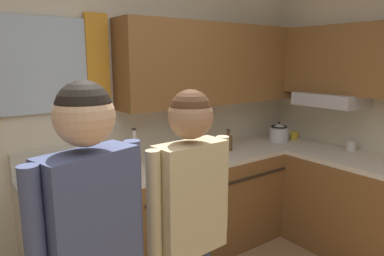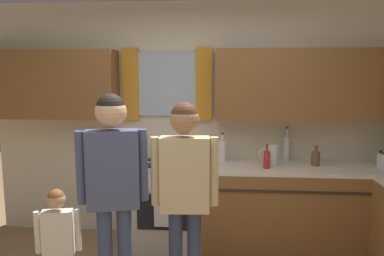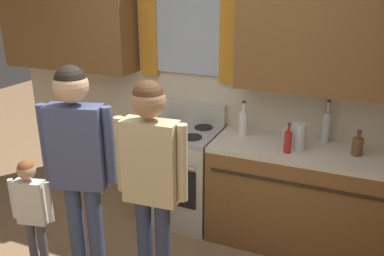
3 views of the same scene
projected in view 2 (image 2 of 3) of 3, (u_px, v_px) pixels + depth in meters
back_wall_unit at (199, 107)px, 4.01m from camera, size 4.60×0.42×2.60m
kitchen_counter_run at (349, 222)px, 3.44m from camera, size 2.21×1.88×0.90m
stove_oven at (169, 203)px, 3.91m from camera, size 0.67×0.67×1.10m
bottle_tall_clear at (286, 148)px, 3.95m from camera, size 0.07×0.07×0.37m
bottle_sauce_red at (267, 159)px, 3.62m from camera, size 0.06×0.06×0.25m
bottle_milk_white at (222, 151)px, 3.89m from camera, size 0.08×0.08×0.31m
bottle_squat_brown at (316, 158)px, 3.74m from camera, size 0.08×0.08×0.21m
water_pitcher at (272, 155)px, 3.71m from camera, size 0.19×0.11×0.22m
adult_holding_child at (113, 178)px, 2.72m from camera, size 0.51×0.26×1.69m
adult_in_plaid at (185, 182)px, 2.75m from camera, size 0.50×0.22×1.62m
small_child at (58, 237)px, 2.73m from camera, size 0.33×0.14×0.99m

